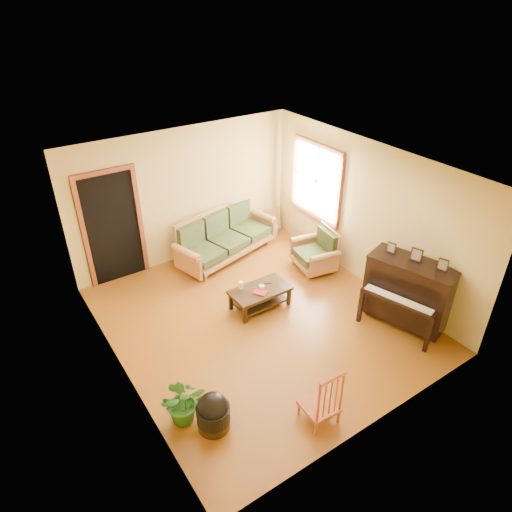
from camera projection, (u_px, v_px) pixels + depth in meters
floor at (259, 319)px, 7.53m from camera, size 5.00×5.00×0.00m
doorway at (113, 229)px, 8.06m from camera, size 1.08×0.16×2.05m
window at (317, 181)px, 8.72m from camera, size 0.12×1.36×1.46m
sofa at (227, 236)px, 9.01m from camera, size 2.31×1.41×0.92m
coffee_table at (260, 298)px, 7.73m from camera, size 1.01×0.56×0.37m
armchair at (314, 250)px, 8.64m from camera, size 0.90×0.93×0.81m
piano at (407, 293)px, 7.17m from camera, size 1.11×1.47×1.15m
footstool at (213, 416)px, 5.62m from camera, size 0.45×0.45×0.40m
red_chair at (320, 394)px, 5.61m from camera, size 0.43×0.47×0.89m
leaning_frame at (271, 219)px, 10.05m from camera, size 0.41×0.18×0.54m
ceramic_crock at (274, 231)px, 9.92m from camera, size 0.23×0.23×0.23m
potted_plant at (183, 401)px, 5.67m from camera, size 0.68×0.63×0.63m
book at (258, 295)px, 7.47m from camera, size 0.25×0.27×0.02m
candle at (241, 285)px, 7.61m from camera, size 0.10×0.10×0.13m
glass_jar at (262, 287)px, 7.62m from camera, size 0.10×0.10×0.07m
remote at (267, 283)px, 7.77m from camera, size 0.15×0.09×0.01m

